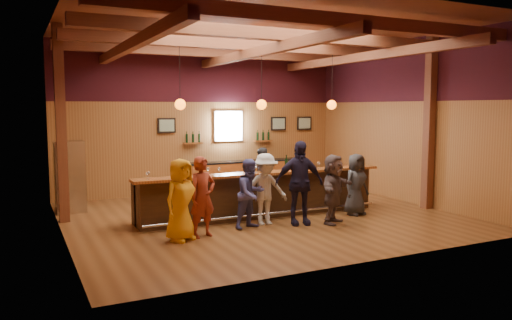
# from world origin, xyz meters

# --- Properties ---
(room) EXTENTS (9.04, 9.00, 4.52)m
(room) POSITION_xyz_m (0.00, 0.06, 3.21)
(room) COLOR brown
(room) RESTS_ON ground
(bar_counter) EXTENTS (6.30, 1.07, 1.11)m
(bar_counter) POSITION_xyz_m (0.02, 0.15, 0.52)
(bar_counter) COLOR black
(bar_counter) RESTS_ON ground
(back_bar_cabinet) EXTENTS (4.00, 0.52, 0.95)m
(back_bar_cabinet) POSITION_xyz_m (1.20, 3.72, 0.48)
(back_bar_cabinet) COLOR brown
(back_bar_cabinet) RESTS_ON ground
(window) EXTENTS (0.95, 0.09, 0.95)m
(window) POSITION_xyz_m (0.80, 3.95, 2.05)
(window) COLOR silver
(window) RESTS_ON room
(framed_pictures) EXTENTS (5.35, 0.05, 0.45)m
(framed_pictures) POSITION_xyz_m (1.67, 3.94, 2.10)
(framed_pictures) COLOR black
(framed_pictures) RESTS_ON room
(wine_shelves) EXTENTS (3.00, 0.18, 0.30)m
(wine_shelves) POSITION_xyz_m (0.80, 3.88, 1.62)
(wine_shelves) COLOR brown
(wine_shelves) RESTS_ON room
(pendant_lights) EXTENTS (4.24, 0.24, 1.37)m
(pendant_lights) POSITION_xyz_m (0.00, 0.00, 2.71)
(pendant_lights) COLOR black
(pendant_lights) RESTS_ON room
(stainless_fridge) EXTENTS (0.70, 0.70, 1.80)m
(stainless_fridge) POSITION_xyz_m (-4.10, 2.60, 0.90)
(stainless_fridge) COLOR silver
(stainless_fridge) RESTS_ON ground
(customer_orange) EXTENTS (0.95, 0.84, 1.64)m
(customer_orange) POSITION_xyz_m (-2.41, -1.27, 0.82)
(customer_orange) COLOR orange
(customer_orange) RESTS_ON ground
(customer_redvest) EXTENTS (0.69, 0.55, 1.65)m
(customer_redvest) POSITION_xyz_m (-1.93, -1.18, 0.83)
(customer_redvest) COLOR maroon
(customer_redvest) RESTS_ON ground
(customer_denim) EXTENTS (0.88, 0.78, 1.53)m
(customer_denim) POSITION_xyz_m (-0.73, -0.95, 0.76)
(customer_denim) COLOR #434787
(customer_denim) RESTS_ON ground
(customer_white) EXTENTS (1.07, 0.66, 1.61)m
(customer_white) POSITION_xyz_m (-0.30, -0.79, 0.81)
(customer_white) COLOR beige
(customer_white) RESTS_ON ground
(customer_navy) EXTENTS (1.19, 0.70, 1.90)m
(customer_navy) POSITION_xyz_m (0.39, -1.11, 0.95)
(customer_navy) COLOR #1B1830
(customer_navy) RESTS_ON ground
(customer_brown) EXTENTS (1.46, 1.24, 1.58)m
(customer_brown) POSITION_xyz_m (1.15, -1.35, 0.79)
(customer_brown) COLOR #514241
(customer_brown) RESTS_ON ground
(customer_dark) EXTENTS (0.82, 0.62, 1.51)m
(customer_dark) POSITION_xyz_m (2.18, -0.84, 0.76)
(customer_dark) COLOR #2B2B2E
(customer_dark) RESTS_ON ground
(bartender) EXTENTS (0.65, 0.50, 1.60)m
(bartender) POSITION_xyz_m (0.46, 0.94, 0.80)
(bartender) COLOR black
(bartender) RESTS_ON ground
(ice_bucket) EXTENTS (0.20, 0.20, 0.22)m
(ice_bucket) POSITION_xyz_m (-0.03, -0.13, 1.22)
(ice_bucket) COLOR olive
(ice_bucket) RESTS_ON bar_counter
(bottle_a) EXTENTS (0.08, 0.08, 0.37)m
(bottle_a) POSITION_xyz_m (0.67, -0.03, 1.25)
(bottle_a) COLOR black
(bottle_a) RESTS_ON bar_counter
(bottle_b) EXTENTS (0.08, 0.08, 0.39)m
(bottle_b) POSITION_xyz_m (1.09, -0.03, 1.26)
(bottle_b) COLOR black
(bottle_b) RESTS_ON bar_counter
(glass_a) EXTENTS (0.08, 0.08, 0.17)m
(glass_a) POSITION_xyz_m (-2.79, -0.19, 1.23)
(glass_a) COLOR silver
(glass_a) RESTS_ON bar_counter
(glass_b) EXTENTS (0.08, 0.08, 0.18)m
(glass_b) POSITION_xyz_m (-2.02, -0.26, 1.24)
(glass_b) COLOR silver
(glass_b) RESTS_ON bar_counter
(glass_c) EXTENTS (0.08, 0.08, 0.17)m
(glass_c) POSITION_xyz_m (-1.42, -0.13, 1.23)
(glass_c) COLOR silver
(glass_c) RESTS_ON bar_counter
(glass_d) EXTENTS (0.08, 0.08, 0.18)m
(glass_d) POSITION_xyz_m (-1.17, -0.21, 1.24)
(glass_d) COLOR silver
(glass_d) RESTS_ON bar_counter
(glass_e) EXTENTS (0.09, 0.09, 0.19)m
(glass_e) POSITION_xyz_m (-0.23, -0.15, 1.25)
(glass_e) COLOR silver
(glass_e) RESTS_ON bar_counter
(glass_f) EXTENTS (0.08, 0.08, 0.18)m
(glass_f) POSITION_xyz_m (0.77, -0.22, 1.24)
(glass_f) COLOR silver
(glass_f) RESTS_ON bar_counter
(glass_g) EXTENTS (0.08, 0.08, 0.17)m
(glass_g) POSITION_xyz_m (1.52, -0.16, 1.23)
(glass_g) COLOR silver
(glass_g) RESTS_ON bar_counter
(glass_h) EXTENTS (0.07, 0.07, 0.17)m
(glass_h) POSITION_xyz_m (2.16, -0.13, 1.23)
(glass_h) COLOR silver
(glass_h) RESTS_ON bar_counter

